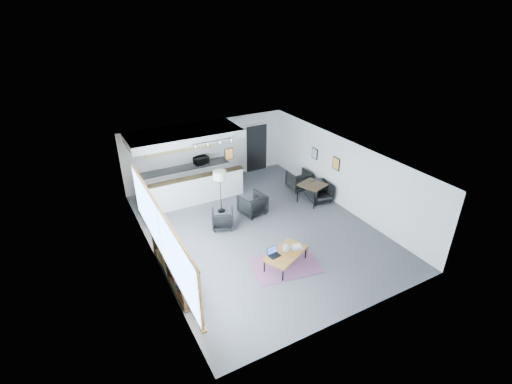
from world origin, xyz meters
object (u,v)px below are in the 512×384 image
armchair_right (252,203)px  book_stack (297,247)px  dining_chair_near (319,193)px  laptop (273,253)px  armchair_left (223,218)px  microwave (201,160)px  floor_lamp (220,177)px  dining_table (313,186)px  dining_chair_far (299,181)px  coffee_table (286,254)px  ceramic_pot (287,248)px

armchair_right → book_stack: bearing=76.1°
armchair_right → dining_chair_near: (2.71, -0.38, -0.07)m
book_stack → dining_chair_near: size_ratio=0.44×
laptop → armchair_left: bearing=90.7°
microwave → laptop: bearing=-101.3°
floor_lamp → microwave: floor_lamp is taller
dining_table → laptop: bearing=-141.2°
armchair_right → dining_chair_near: armchair_right is taller
dining_table → microwave: bearing=132.3°
dining_table → dining_chair_far: dining_table is taller
coffee_table → book_stack: size_ratio=4.89×
armchair_left → dining_chair_far: (3.92, 1.20, -0.00)m
floor_lamp → microwave: size_ratio=2.86×
armchair_left → dining_chair_near: 4.02m
book_stack → dining_chair_near: bearing=43.0°
armchair_right → armchair_left: bearing=2.8°
dining_chair_near → book_stack: bearing=-130.6°
book_stack → floor_lamp: (-0.79, 3.74, 0.91)m
armchair_right → dining_chair_near: bearing=160.6°
laptop → microwave: microwave is taller
book_stack → microwave: size_ratio=0.56×
coffee_table → microwave: size_ratio=2.73×
laptop → armchair_left: 2.68m
coffee_table → armchair_right: size_ratio=1.82×
armchair_left → floor_lamp: (0.39, 1.04, 1.03)m
book_stack → dining_table: bearing=47.0°
armchair_left → armchair_right: bearing=-142.9°
armchair_right → microwave: bearing=-88.7°
coffee_table → microwave: (-0.16, 6.21, 0.71)m
armchair_right → dining_chair_far: bearing=-173.1°
ceramic_pot → dining_chair_far: bearing=51.5°
dining_chair_near → armchair_right: bearing=178.3°
ceramic_pot → armchair_right: 3.08m
armchair_left → dining_chair_far: armchair_left is taller
coffee_table → floor_lamp: 3.93m
coffee_table → laptop: laptop is taller
armchair_right → coffee_table: bearing=68.5°
coffee_table → laptop: size_ratio=4.25×
laptop → dining_chair_far: dining_chair_far is taller
armchair_left → dining_table: 3.75m
coffee_table → book_stack: (0.41, 0.04, 0.07)m
armchair_left → armchair_right: size_ratio=0.86×
laptop → dining_table: 4.28m
armchair_left → book_stack: bearing=136.5°
armchair_right → floor_lamp: size_ratio=0.52×
dining_table → microwave: microwave is taller
ceramic_pot → floor_lamp: (-0.42, 3.74, 0.83)m
coffee_table → ceramic_pot: 0.17m
ceramic_pot → armchair_right: size_ratio=0.30×
dining_chair_far → microwave: (-3.32, 2.28, 0.76)m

